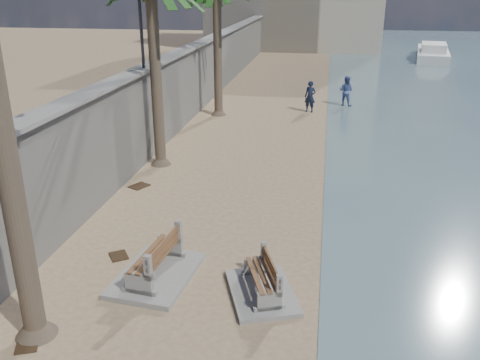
{
  "coord_description": "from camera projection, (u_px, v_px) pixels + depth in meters",
  "views": [
    {
      "loc": [
        1.85,
        -6.83,
        6.66
      ],
      "look_at": [
        -0.5,
        7.0,
        1.2
      ],
      "focal_mm": 38.0,
      "sensor_mm": 36.0,
      "label": 1
    }
  ],
  "objects": [
    {
      "name": "person_b",
      "position": [
        346.0,
        89.0,
        29.17
      ],
      "size": [
        1.1,
        0.98,
        1.9
      ],
      "primitive_type": "imported",
      "rotation": [
        0.0,
        0.0,
        2.78
      ],
      "color": "#495998",
      "rests_on": "ground_plane"
    },
    {
      "name": "person_a",
      "position": [
        310.0,
        94.0,
        27.71
      ],
      "size": [
        0.8,
        0.65,
        1.94
      ],
      "primitive_type": "imported",
      "rotation": [
        0.0,
        0.0,
        -0.27
      ],
      "color": "#131C35",
      "rests_on": "ground_plane"
    },
    {
      "name": "debris_c",
      "position": [
        139.0,
        186.0,
        17.79
      ],
      "size": [
        0.75,
        0.81,
        0.03
      ],
      "primitive_type": "cube",
      "rotation": [
        0.0,
        0.0,
        4.23
      ],
      "color": "#382616",
      "rests_on": "ground_plane"
    },
    {
      "name": "seawall",
      "position": [
        195.0,
        80.0,
        27.53
      ],
      "size": [
        0.45,
        70.0,
        3.5
      ],
      "primitive_type": "cube",
      "color": "gray",
      "rests_on": "ground_plane"
    },
    {
      "name": "debris_d",
      "position": [
        119.0,
        256.0,
        13.23
      ],
      "size": [
        0.65,
        0.68,
        0.03
      ],
      "primitive_type": "cube",
      "rotation": [
        0.0,
        0.0,
        5.31
      ],
      "color": "#382616",
      "rests_on": "ground_plane"
    },
    {
      "name": "wall_cap",
      "position": [
        194.0,
        46.0,
        26.88
      ],
      "size": [
        0.8,
        70.0,
        0.12
      ],
      "primitive_type": "cube",
      "color": "gray",
      "rests_on": "seawall"
    },
    {
      "name": "bench_near",
      "position": [
        262.0,
        280.0,
        11.49
      ],
      "size": [
        2.0,
        2.39,
        0.85
      ],
      "color": "gray",
      "rests_on": "ground_plane"
    },
    {
      "name": "bench_far",
      "position": [
        156.0,
        261.0,
        12.13
      ],
      "size": [
        1.91,
        2.61,
        1.03
      ],
      "color": "gray",
      "rests_on": "ground_plane"
    },
    {
      "name": "debris_b",
      "position": [
        27.0,
        345.0,
        9.99
      ],
      "size": [
        0.59,
        0.65,
        0.03
      ],
      "primitive_type": "cube",
      "rotation": [
        0.0,
        0.0,
        1.96
      ],
      "color": "#382616",
      "rests_on": "ground_plane"
    },
    {
      "name": "yacht_far",
      "position": [
        432.0,
        54.0,
        47.91
      ],
      "size": [
        4.16,
        9.99,
        1.5
      ],
      "primitive_type": null,
      "rotation": [
        0.0,
        0.0,
        1.42
      ],
      "color": "silver",
      "rests_on": "bay_water"
    }
  ]
}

